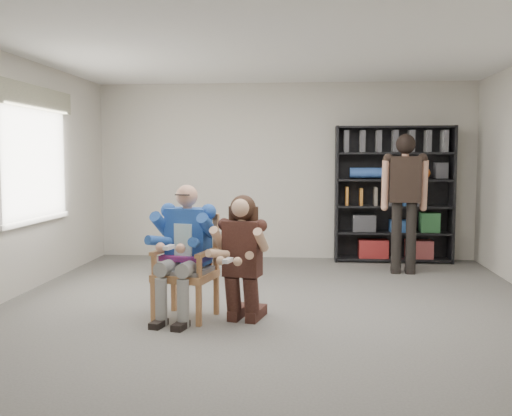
# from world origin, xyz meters

# --- Properties ---
(room_shell) EXTENTS (6.00, 7.00, 2.80)m
(room_shell) POSITION_xyz_m (0.00, 0.00, 1.40)
(room_shell) COLOR beige
(room_shell) RESTS_ON ground
(floor) EXTENTS (6.00, 7.00, 0.01)m
(floor) POSITION_xyz_m (0.00, 0.00, 0.00)
(floor) COLOR #5E5B57
(floor) RESTS_ON ground
(window_left) EXTENTS (0.16, 2.00, 1.75)m
(window_left) POSITION_xyz_m (-2.95, 1.00, 1.63)
(window_left) COLOR white
(window_left) RESTS_ON room_shell
(armchair) EXTENTS (0.72, 0.71, 1.05)m
(armchair) POSITION_xyz_m (-0.84, -0.25, 0.52)
(armchair) COLOR #AA7842
(armchair) RESTS_ON floor
(seated_man) EXTENTS (0.75, 0.93, 1.36)m
(seated_man) POSITION_xyz_m (-0.84, -0.25, 0.68)
(seated_man) COLOR navy
(seated_man) RESTS_ON floor
(kneeling_woman) EXTENTS (0.69, 0.93, 1.25)m
(kneeling_woman) POSITION_xyz_m (-0.26, -0.37, 0.62)
(kneeling_woman) COLOR #351A17
(kneeling_woman) RESTS_ON floor
(bookshelf) EXTENTS (1.80, 0.38, 2.10)m
(bookshelf) POSITION_xyz_m (1.70, 3.28, 1.05)
(bookshelf) COLOR black
(bookshelf) RESTS_ON floor
(standing_man) EXTENTS (0.60, 0.35, 1.92)m
(standing_man) POSITION_xyz_m (1.71, 2.30, 0.96)
(standing_man) COLOR black
(standing_man) RESTS_ON floor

